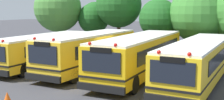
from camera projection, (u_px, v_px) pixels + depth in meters
ground_plane at (114, 73)px, 19.60m from camera, size 160.00×160.00×0.00m
school_bus_0 at (45, 49)px, 21.75m from camera, size 2.49×9.74×2.53m
school_bus_1 at (89, 50)px, 20.29m from camera, size 2.77×10.01×2.77m
school_bus_2 at (140, 54)px, 18.76m from camera, size 2.70×11.09×2.74m
school_bus_3 at (200, 60)px, 17.01m from camera, size 2.71×11.69×2.60m
tree_0 at (58, 8)px, 30.59m from camera, size 4.99×4.99×6.89m
tree_1 at (94, 17)px, 30.89m from camera, size 3.30×3.34×5.10m
tree_2 at (119, 5)px, 28.65m from camera, size 4.55×4.55×7.04m
tree_3 at (160, 18)px, 26.12m from camera, size 3.57×3.57×5.27m
tree_4 at (200, 13)px, 24.62m from camera, size 4.91×4.91×6.39m
traffic_cone at (7, 98)px, 13.27m from camera, size 0.44×0.44×0.58m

